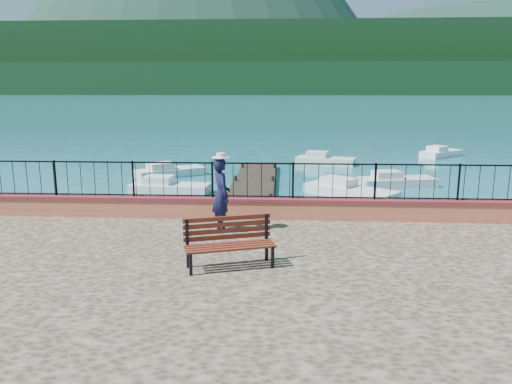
# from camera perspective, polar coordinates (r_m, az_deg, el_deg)

# --- Properties ---
(ground) EXTENTS (2000.00, 2000.00, 0.00)m
(ground) POSITION_cam_1_polar(r_m,az_deg,el_deg) (10.73, 6.02, -14.46)
(ground) COLOR #19596B
(ground) RESTS_ON ground
(parapet) EXTENTS (28.00, 0.46, 0.58)m
(parapet) POSITION_cam_1_polar(r_m,az_deg,el_deg) (13.71, 5.45, -1.90)
(parapet) COLOR #C66947
(parapet) RESTS_ON promenade
(railing) EXTENTS (27.00, 0.05, 0.95)m
(railing) POSITION_cam_1_polar(r_m,az_deg,el_deg) (13.54, 5.52, 1.24)
(railing) COLOR black
(railing) RESTS_ON parapet
(dock) EXTENTS (2.00, 16.00, 0.30)m
(dock) POSITION_cam_1_polar(r_m,az_deg,el_deg) (22.13, -0.57, -0.06)
(dock) COLOR #2D231C
(dock) RESTS_ON ground
(far_forest) EXTENTS (900.00, 60.00, 18.00)m
(far_forest) POSITION_cam_1_polar(r_m,az_deg,el_deg) (309.63, 3.47, 12.74)
(far_forest) COLOR black
(far_forest) RESTS_ON ground
(foothills) EXTENTS (900.00, 120.00, 44.00)m
(foothills) POSITION_cam_1_polar(r_m,az_deg,el_deg) (370.00, 3.48, 14.63)
(foothills) COLOR black
(foothills) RESTS_ON ground
(companion_hill) EXTENTS (448.00, 384.00, 180.00)m
(companion_hill) POSITION_cam_1_polar(r_m,az_deg,el_deg) (610.82, 24.89, 10.45)
(companion_hill) COLOR #142D23
(companion_hill) RESTS_ON ground
(park_bench) EXTENTS (1.89, 1.11, 1.00)m
(park_bench) POSITION_cam_1_polar(r_m,az_deg,el_deg) (10.07, -3.02, -6.95)
(park_bench) COLOR black
(park_bench) RESTS_ON promenade
(person) EXTENTS (0.68, 0.80, 1.85)m
(person) POSITION_cam_1_polar(r_m,az_deg,el_deg) (12.41, -3.98, -0.32)
(person) COLOR black
(person) RESTS_ON promenade
(hat) EXTENTS (0.44, 0.44, 0.12)m
(hat) POSITION_cam_1_polar(r_m,az_deg,el_deg) (12.24, -4.05, 4.19)
(hat) COLOR silver
(hat) RESTS_ON person
(boat_0) EXTENTS (3.66, 1.61, 0.80)m
(boat_0) POSITION_cam_1_polar(r_m,az_deg,el_deg) (22.99, -9.80, 0.86)
(boat_0) COLOR silver
(boat_0) RESTS_ON ground
(boat_1) EXTENTS (4.10, 3.66, 0.80)m
(boat_1) POSITION_cam_1_polar(r_m,az_deg,el_deg) (22.32, 10.72, 0.49)
(boat_1) COLOR silver
(boat_1) RESTS_ON ground
(boat_2) EXTENTS (3.82, 2.02, 0.80)m
(boat_2) POSITION_cam_1_polar(r_m,az_deg,el_deg) (25.11, 15.87, 1.51)
(boat_2) COLOR silver
(boat_2) RESTS_ON ground
(boat_3) EXTENTS (3.78, 3.15, 0.80)m
(boat_3) POSITION_cam_1_polar(r_m,az_deg,el_deg) (27.36, -9.74, 2.63)
(boat_3) COLOR silver
(boat_3) RESTS_ON ground
(boat_4) EXTENTS (3.84, 2.32, 0.80)m
(boat_4) POSITION_cam_1_polar(r_m,az_deg,el_deg) (31.49, 7.97, 3.90)
(boat_4) COLOR silver
(boat_4) RESTS_ON ground
(boat_5) EXTENTS (3.32, 3.06, 0.80)m
(boat_5) POSITION_cam_1_polar(r_m,az_deg,el_deg) (36.88, 20.42, 4.43)
(boat_5) COLOR silver
(boat_5) RESTS_ON ground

